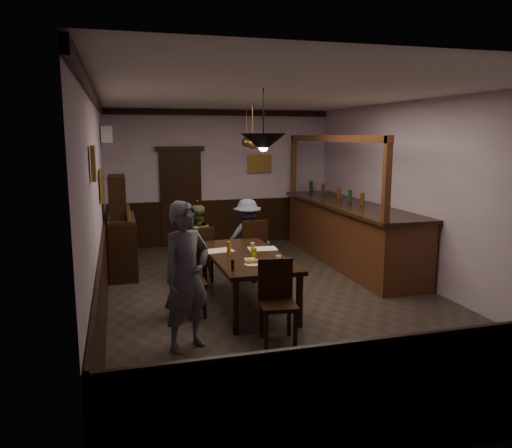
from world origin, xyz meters
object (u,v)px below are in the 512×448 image
object	(u,v)px
chair_far_right	(252,247)
sideboard	(121,235)
person_standing	(187,276)
chair_far_left	(200,252)
chair_side	(184,278)
person_seated_left	(197,242)
pendant_brass_mid	(252,143)
dining_table	(246,259)
person_seated_right	(247,237)
bar_counter	(348,232)
coffee_cup	(278,258)
pendant_iron	(263,142)
chair_near	(277,297)
pendant_brass_far	(247,142)
soda_can	(254,252)

from	to	relation	value
chair_far_right	sideboard	bearing A→B (deg)	-29.20
person_standing	sideboard	size ratio (longest dim) A/B	0.98
chair_far_left	chair_side	distance (m)	1.55
person_seated_left	pendant_brass_mid	bearing A→B (deg)	-179.78
dining_table	person_seated_right	world-z (taller)	person_seated_right
pendant_brass_mid	bar_counter	bearing A→B (deg)	-1.47
chair_side	bar_counter	world-z (taller)	bar_counter
person_seated_left	coffee_cup	bearing A→B (deg)	94.29
bar_counter	person_standing	bearing A→B (deg)	-138.68
person_seated_right	pendant_iron	size ratio (longest dim) A/B	1.76
sideboard	dining_table	bearing A→B (deg)	-51.72
chair_near	pendant_brass_mid	distance (m)	3.69
chair_far_right	person_seated_left	world-z (taller)	person_seated_left
chair_side	bar_counter	xyz separation A→B (m)	(3.42, 2.04, 0.08)
dining_table	pendant_brass_far	size ratio (longest dim) A/B	2.74
chair_far_left	chair_near	bearing A→B (deg)	91.14
dining_table	chair_far_left	xyz separation A→B (m)	(-0.46, 1.26, -0.16)
bar_counter	pendant_brass_mid	world-z (taller)	pendant_brass_mid
chair_far_left	person_standing	world-z (taller)	person_standing
chair_far_right	person_seated_right	world-z (taller)	person_seated_right
dining_table	chair_near	distance (m)	1.33
dining_table	person_standing	world-z (taller)	person_standing
chair_far_right	soda_can	distance (m)	1.48
person_standing	pendant_brass_far	bearing A→B (deg)	37.16
bar_counter	chair_far_right	bearing A→B (deg)	-165.05
person_seated_left	person_seated_right	xyz separation A→B (m)	(0.90, 0.02, 0.03)
chair_far_left	bar_counter	size ratio (longest dim) A/B	0.22
bar_counter	pendant_iron	xyz separation A→B (m)	(-2.48, -2.62, 1.73)
chair_far_right	pendant_brass_mid	distance (m)	1.84
dining_table	pendant_iron	size ratio (longest dim) A/B	2.90
chair_near	bar_counter	world-z (taller)	bar_counter
chair_far_right	chair_side	world-z (taller)	chair_far_right
pendant_iron	dining_table	bearing A→B (deg)	91.07
coffee_cup	pendant_brass_far	size ratio (longest dim) A/B	0.10
dining_table	bar_counter	size ratio (longest dim) A/B	0.51
person_standing	pendant_brass_mid	size ratio (longest dim) A/B	2.12
person_seated_left	coffee_cup	world-z (taller)	person_seated_left
soda_can	bar_counter	distance (m)	3.11
person_seated_right	person_seated_left	bearing A→B (deg)	-1.92
pendant_brass_far	person_seated_right	bearing A→B (deg)	-104.13
bar_counter	pendant_iron	bearing A→B (deg)	-133.36
pendant_brass_far	person_seated_left	bearing A→B (deg)	-130.08
person_seated_left	pendant_iron	xyz separation A→B (m)	(0.49, -2.34, 1.71)
dining_table	person_standing	distance (m)	1.64
soda_can	pendant_brass_far	xyz separation A→B (m)	(0.72, 3.20, 1.49)
chair_far_right	chair_side	bearing A→B (deg)	40.98
bar_counter	pendant_brass_mid	distance (m)	2.53
chair_side	coffee_cup	distance (m)	1.30
person_seated_left	pendant_brass_far	world-z (taller)	pendant_brass_far
chair_far_right	soda_can	world-z (taller)	chair_far_right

